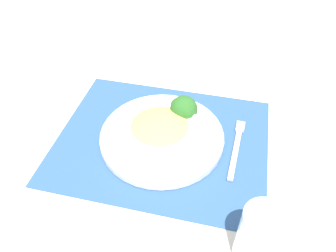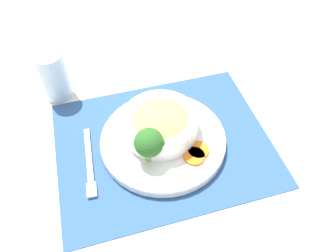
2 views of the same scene
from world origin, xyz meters
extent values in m
plane|color=beige|center=(0.00, 0.00, 0.00)|extent=(4.00, 4.00, 0.00)
cube|color=#2D5184|center=(0.00, 0.00, 0.00)|extent=(0.49, 0.40, 0.00)
cylinder|color=white|center=(0.00, 0.00, 0.01)|extent=(0.28, 0.28, 0.02)
torus|color=white|center=(0.00, 0.00, 0.02)|extent=(0.28, 0.28, 0.01)
cylinder|color=white|center=(0.00, -0.02, 0.04)|extent=(0.17, 0.17, 0.05)
torus|color=white|center=(0.00, -0.02, 0.07)|extent=(0.17, 0.17, 0.01)
ellipsoid|color=#E0B75B|center=(0.00, -0.02, 0.06)|extent=(0.14, 0.14, 0.05)
cylinder|color=#84AD5B|center=(0.04, 0.04, 0.03)|extent=(0.03, 0.03, 0.03)
sphere|color=#286023|center=(0.04, 0.04, 0.07)|extent=(0.06, 0.06, 0.06)
sphere|color=#286023|center=(0.03, 0.05, 0.07)|extent=(0.03, 0.03, 0.03)
sphere|color=#286023|center=(0.06, 0.03, 0.07)|extent=(0.02, 0.02, 0.02)
cylinder|color=orange|center=(-0.05, 0.07, 0.02)|extent=(0.05, 0.05, 0.01)
cylinder|color=orange|center=(-0.06, 0.06, 0.02)|extent=(0.05, 0.05, 0.01)
cylinder|color=silver|center=(0.21, -0.24, 0.06)|extent=(0.07, 0.07, 0.13)
cylinder|color=silver|center=(0.21, -0.24, 0.04)|extent=(0.06, 0.06, 0.08)
cube|color=silver|center=(0.17, 0.00, 0.01)|extent=(0.03, 0.18, 0.01)
cube|color=silver|center=(0.18, 0.07, 0.01)|extent=(0.02, 0.03, 0.01)
camera|label=1|loc=(0.11, -0.51, 0.56)|focal=35.00mm
camera|label=2|loc=(0.13, 0.43, 0.60)|focal=35.00mm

